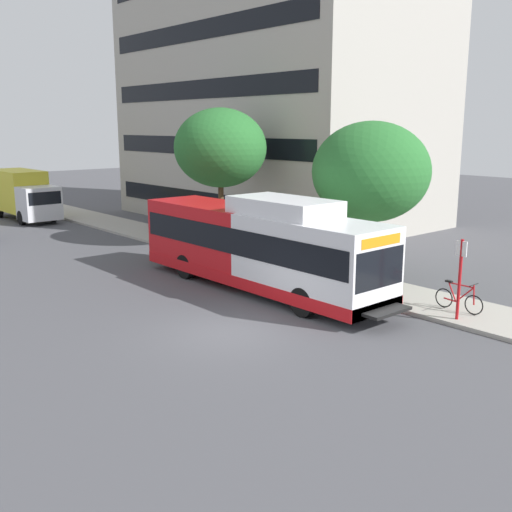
# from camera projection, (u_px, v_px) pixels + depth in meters

# --- Properties ---
(ground_plane) EXTENTS (120.00, 120.00, 0.00)m
(ground_plane) POSITION_uv_depth(u_px,v_px,m) (108.00, 282.00, 24.39)
(ground_plane) COLOR #4C4C51
(sidewalk_curb) EXTENTS (3.00, 56.00, 0.14)m
(sidewalk_curb) POSITION_uv_depth(u_px,v_px,m) (269.00, 263.00, 27.39)
(sidewalk_curb) COLOR #A8A399
(sidewalk_curb) RESTS_ON ground
(transit_bus) EXTENTS (2.58, 12.25, 3.65)m
(transit_bus) POSITION_uv_depth(u_px,v_px,m) (259.00, 246.00, 22.91)
(transit_bus) COLOR white
(transit_bus) RESTS_ON ground
(bus_stop_sign_pole) EXTENTS (0.10, 0.36, 2.60)m
(bus_stop_sign_pole) POSITION_uv_depth(u_px,v_px,m) (460.00, 273.00, 18.93)
(bus_stop_sign_pole) COLOR red
(bus_stop_sign_pole) RESTS_ON sidewalk_curb
(bicycle_parked) EXTENTS (0.52, 1.76, 1.02)m
(bicycle_parked) POSITION_uv_depth(u_px,v_px,m) (459.00, 299.00, 20.01)
(bicycle_parked) COLOR black
(bicycle_parked) RESTS_ON sidewalk_curb
(street_tree_near_stop) EXTENTS (4.62, 4.62, 6.24)m
(street_tree_near_stop) POSITION_uv_depth(u_px,v_px,m) (371.00, 172.00, 23.60)
(street_tree_near_stop) COLOR #4C3823
(street_tree_near_stop) RESTS_ON sidewalk_curb
(street_tree_mid_block) EXTENTS (4.65, 4.65, 6.93)m
(street_tree_mid_block) POSITION_uv_depth(u_px,v_px,m) (220.00, 148.00, 30.19)
(street_tree_mid_block) COLOR #4C3823
(street_tree_mid_block) RESTS_ON sidewalk_curb
(box_truck_background) EXTENTS (2.32, 7.01, 3.25)m
(box_truck_background) POSITION_uv_depth(u_px,v_px,m) (23.00, 194.00, 40.21)
(box_truck_background) COLOR silver
(box_truck_background) RESTS_ON ground
(lattice_comm_tower) EXTENTS (1.10, 1.10, 31.74)m
(lattice_comm_tower) POSITION_uv_depth(u_px,v_px,m) (144.00, 76.00, 54.82)
(lattice_comm_tower) COLOR #B7B7BC
(lattice_comm_tower) RESTS_ON ground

